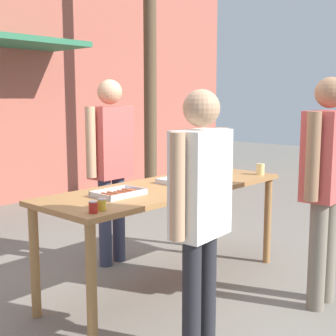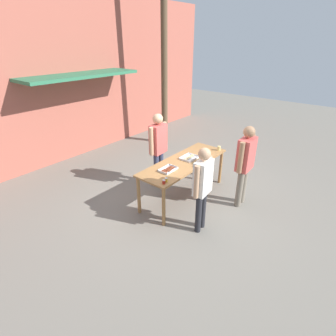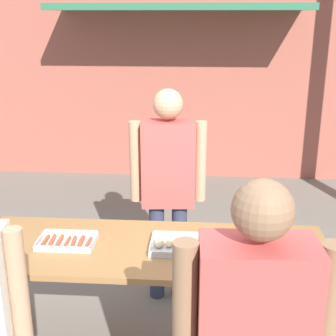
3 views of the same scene
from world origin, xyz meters
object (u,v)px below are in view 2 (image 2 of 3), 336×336
utility_pole (164,30)px  food_tray_sausages (168,170)px  condiment_jar_mustard (164,182)px  person_server_behind_table (158,144)px  person_customer_with_cup (245,160)px  beer_cup (219,148)px  condiment_jar_ketchup (166,180)px  person_customer_holding_hotdog (203,183)px  food_tray_buns (189,158)px

utility_pole → food_tray_sausages: bearing=-139.2°
food_tray_sausages → condiment_jar_mustard: (-0.47, -0.29, 0.02)m
condiment_jar_mustard → utility_pole: 5.19m
person_server_behind_table → person_customer_with_cup: (0.48, -1.93, -0.02)m
condiment_jar_mustard → beer_cup: size_ratio=0.73×
condiment_jar_ketchup → person_server_behind_table: bearing=46.7°
person_server_behind_table → utility_pole: utility_pole is taller
utility_pole → person_customer_holding_hotdog: bearing=-132.1°
condiment_jar_mustard → condiment_jar_ketchup: same height
beer_cup → person_customer_holding_hotdog: size_ratio=0.06×
food_tray_buns → condiment_jar_mustard: size_ratio=4.91×
beer_cup → condiment_jar_mustard: bearing=-179.7°
person_customer_with_cup → person_server_behind_table: bearing=-78.4°
food_tray_sausages → utility_pole: (3.00, 2.59, 2.61)m
beer_cup → utility_pole: size_ratio=0.02×
food_tray_buns → condiment_jar_ketchup: (-1.13, -0.27, 0.02)m
beer_cup → person_server_behind_table: bearing=132.3°
food_tray_sausages → person_server_behind_table: bearing=52.2°
food_tray_buns → condiment_jar_ketchup: size_ratio=4.91×
food_tray_sausages → person_server_behind_table: 1.01m
condiment_jar_ketchup → utility_pole: size_ratio=0.01×
food_tray_sausages → person_customer_holding_hotdog: person_customer_holding_hotdog is taller
condiment_jar_mustard → person_customer_with_cup: bearing=-28.8°
person_server_behind_table → utility_pole: 3.85m
beer_cup → person_server_behind_table: 1.45m
beer_cup → person_customer_with_cup: size_ratio=0.06×
food_tray_sausages → food_tray_buns: bearing=0.2°
person_customer_with_cup → utility_pole: 4.86m
beer_cup → person_server_behind_table: (-0.97, 1.07, 0.14)m
person_server_behind_table → person_customer_with_cup: person_server_behind_table is taller
beer_cup → food_tray_sausages: bearing=170.0°
person_customer_holding_hotdog → person_customer_with_cup: person_customer_with_cup is taller
condiment_jar_ketchup → beer_cup: size_ratio=0.73×
beer_cup → condiment_jar_ketchup: bearing=179.8°
person_customer_with_cup → person_customer_holding_hotdog: bearing=-11.7°
food_tray_sausages → condiment_jar_ketchup: condiment_jar_ketchup is taller
food_tray_buns → utility_pole: (2.25, 2.59, 2.60)m
food_tray_sausages → utility_pole: 4.74m
person_server_behind_table → utility_pole: (2.38, 1.80, 2.43)m
food_tray_buns → condiment_jar_mustard: 1.25m
condiment_jar_ketchup → person_customer_holding_hotdog: 0.70m
condiment_jar_ketchup → beer_cup: bearing=-0.2°
food_tray_buns → condiment_jar_mustard: (-1.21, -0.29, 0.02)m
food_tray_buns → beer_cup: bearing=-18.5°
condiment_jar_mustard → condiment_jar_ketchup: 0.09m
food_tray_sausages → food_tray_buns: food_tray_buns is taller
beer_cup → utility_pole: utility_pole is taller
food_tray_buns → person_customer_with_cup: person_customer_with_cup is taller
food_tray_buns → beer_cup: (0.84, -0.28, 0.04)m
person_customer_holding_hotdog → beer_cup: bearing=-164.8°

